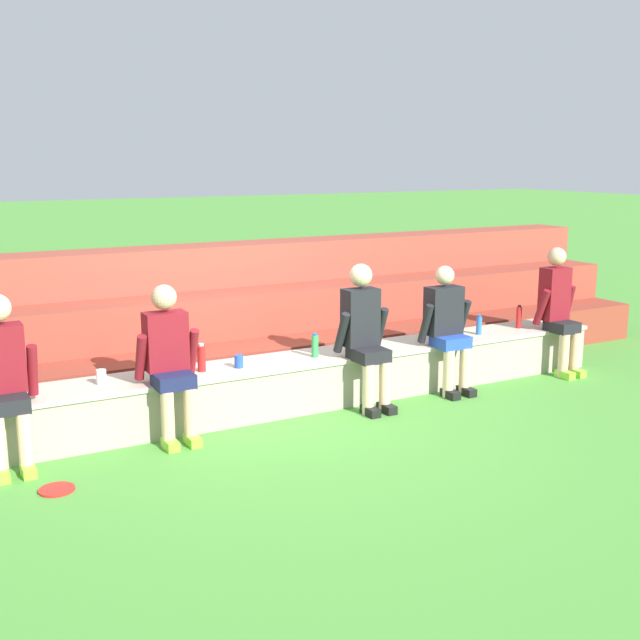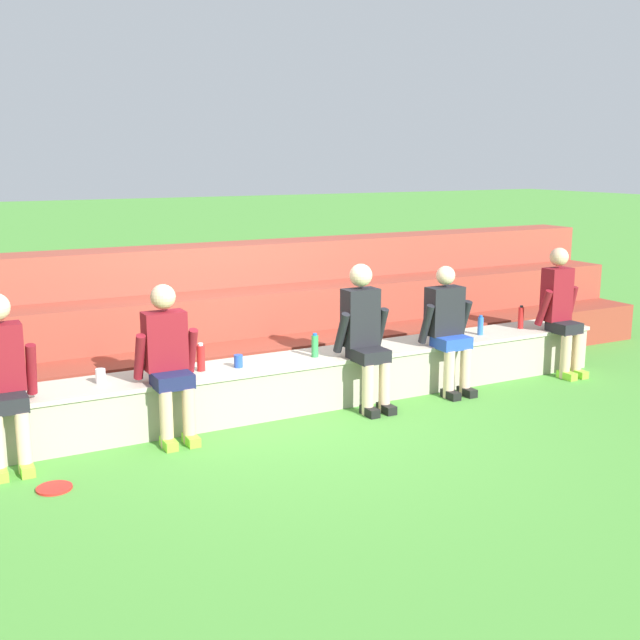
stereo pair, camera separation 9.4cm
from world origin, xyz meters
name	(u,v)px [view 2 (the right image)]	position (x,y,z in m)	size (l,w,h in m)	color
ground_plane	(291,418)	(0.00, 0.00, 0.00)	(80.00, 80.00, 0.00)	#4C9338
stone_seating_wall	(277,384)	(0.00, 0.28, 0.26)	(7.54, 0.60, 0.49)	#A8A08E
brick_bleachers	(219,325)	(0.00, 1.81, 0.54)	(10.78, 1.72, 1.39)	brown
person_far_left	(2,376)	(-2.44, 0.01, 0.73)	(0.52, 0.55, 1.36)	beige
person_left_of_center	(168,358)	(-1.13, 0.02, 0.71)	(0.53, 0.54, 1.32)	#DBAD89
person_center	(365,333)	(0.78, -0.03, 0.73)	(0.52, 0.56, 1.38)	beige
person_right_of_center	(448,326)	(1.78, 0.00, 0.69)	(0.55, 0.49, 1.29)	beige
person_far_right	(561,309)	(3.31, -0.01, 0.73)	(0.48, 0.52, 1.40)	#DBAD89
water_bottle_mid_left	(480,326)	(2.40, 0.24, 0.59)	(0.06, 0.06, 0.21)	blue
water_bottle_mid_right	(521,318)	(3.00, 0.28, 0.61)	(0.06, 0.06, 0.26)	red
water_bottle_center_gap	(201,358)	(-0.76, 0.27, 0.61)	(0.07, 0.07, 0.26)	red
water_bottle_near_right	(315,346)	(0.38, 0.23, 0.59)	(0.07, 0.07, 0.23)	green
plastic_cup_left_end	(101,376)	(-1.64, 0.29, 0.55)	(0.08, 0.08, 0.13)	white
plastic_cup_middle	(238,361)	(-0.42, 0.22, 0.54)	(0.08, 0.08, 0.12)	blue
frisbee	(54,488)	(-2.21, -0.62, 0.01)	(0.26, 0.26, 0.02)	red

